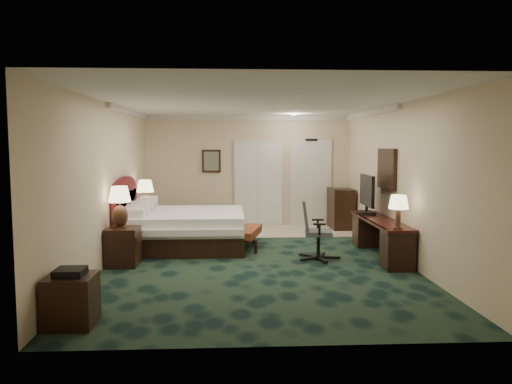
{
  "coord_description": "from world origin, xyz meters",
  "views": [
    {
      "loc": [
        -0.45,
        -8.51,
        1.99
      ],
      "look_at": [
        0.03,
        0.6,
        1.13
      ],
      "focal_mm": 35.0,
      "sensor_mm": 36.0,
      "label": 1
    }
  ],
  "objects": [
    {
      "name": "tile_patch",
      "position": [
        0.9,
        2.9,
        0.01
      ],
      "size": [
        3.2,
        1.7,
        0.01
      ],
      "primitive_type": "cube",
      "color": "#BEAFA3",
      "rests_on": "ground"
    },
    {
      "name": "wall_mirror",
      "position": [
        2.46,
        0.6,
        1.55
      ],
      "size": [
        0.05,
        0.95,
        0.75
      ],
      "primitive_type": "cube",
      "color": "white",
      "rests_on": "wall_right"
    },
    {
      "name": "headboard",
      "position": [
        -2.44,
        1.0,
        0.7
      ],
      "size": [
        0.12,
        2.0,
        1.4
      ],
      "primitive_type": null,
      "color": "#4B0E0D",
      "rests_on": "ground"
    },
    {
      "name": "desk_chair",
      "position": [
        1.08,
        -0.05,
        0.52
      ],
      "size": [
        0.67,
        0.64,
        1.05
      ],
      "primitive_type": null,
      "rotation": [
        0.0,
        0.0,
        -0.12
      ],
      "color": "#404048",
      "rests_on": "ground"
    },
    {
      "name": "side_table",
      "position": [
        -2.21,
        -3.05,
        0.28
      ],
      "size": [
        0.52,
        0.52,
        0.56
      ],
      "primitive_type": "cube",
      "color": "black",
      "rests_on": "ground"
    },
    {
      "name": "bed",
      "position": [
        -1.3,
        1.15,
        0.35
      ],
      "size": [
        2.21,
        2.05,
        0.7
      ],
      "primitive_type": "cube",
      "color": "white",
      "rests_on": "ground"
    },
    {
      "name": "entry_door",
      "position": [
        1.55,
        3.72,
        1.05
      ],
      "size": [
        1.02,
        0.06,
        2.18
      ],
      "primitive_type": "cube",
      "color": "silver",
      "rests_on": "ground"
    },
    {
      "name": "nightstand_near",
      "position": [
        -2.23,
        -0.27,
        0.32
      ],
      "size": [
        0.51,
        0.58,
        0.63
      ],
      "primitive_type": "cube",
      "color": "black",
      "rests_on": "ground"
    },
    {
      "name": "lamp_near",
      "position": [
        -2.26,
        -0.28,
        0.98
      ],
      "size": [
        0.43,
        0.43,
        0.69
      ],
      "primitive_type": null,
      "rotation": [
        0.0,
        0.0,
        -0.22
      ],
      "color": "black",
      "rests_on": "nightstand_near"
    },
    {
      "name": "minibar",
      "position": [
        2.2,
        3.2,
        0.48
      ],
      "size": [
        0.5,
        0.9,
        0.95
      ],
      "primitive_type": "cube",
      "color": "black",
      "rests_on": "ground"
    },
    {
      "name": "wall_left",
      "position": [
        -2.5,
        0.0,
        1.35
      ],
      "size": [
        0.0,
        7.5,
        2.7
      ],
      "primitive_type": "cube",
      "color": "beige",
      "rests_on": "ground"
    },
    {
      "name": "bed_bench",
      "position": [
        -0.13,
        0.98,
        0.2
      ],
      "size": [
        0.66,
        1.23,
        0.39
      ],
      "primitive_type": "cube",
      "rotation": [
        0.0,
        0.0,
        -0.23
      ],
      "color": "brown",
      "rests_on": "ground"
    },
    {
      "name": "nightstand_far",
      "position": [
        -2.26,
        2.21,
        0.28
      ],
      "size": [
        0.45,
        0.51,
        0.56
      ],
      "primitive_type": "cube",
      "color": "black",
      "rests_on": "ground"
    },
    {
      "name": "closet_doors",
      "position": [
        0.25,
        3.71,
        1.05
      ],
      "size": [
        1.2,
        0.06,
        2.1
      ],
      "primitive_type": "cube",
      "color": "silver",
      "rests_on": "ground"
    },
    {
      "name": "wall_right",
      "position": [
        2.5,
        0.0,
        1.35
      ],
      "size": [
        0.0,
        7.5,
        2.7
      ],
      "primitive_type": "cube",
      "color": "beige",
      "rests_on": "ground"
    },
    {
      "name": "crown_molding",
      "position": [
        0.0,
        0.0,
        2.65
      ],
      "size": [
        5.0,
        7.5,
        0.1
      ],
      "primitive_type": null,
      "color": "silver",
      "rests_on": "wall_back"
    },
    {
      "name": "lamp_far",
      "position": [
        -2.26,
        2.22,
        0.9
      ],
      "size": [
        0.37,
        0.37,
        0.69
      ],
      "primitive_type": null,
      "rotation": [
        0.0,
        0.0,
        0.01
      ],
      "color": "black",
      "rests_on": "nightstand_far"
    },
    {
      "name": "ceiling",
      "position": [
        0.0,
        0.0,
        2.7
      ],
      "size": [
        5.0,
        7.5,
        0.0
      ],
      "primitive_type": "cube",
      "color": "silver",
      "rests_on": "wall_back"
    },
    {
      "name": "desk",
      "position": [
        2.23,
        0.15,
        0.33
      ],
      "size": [
        0.5,
        2.32,
        0.67
      ],
      "primitive_type": "cube",
      "color": "black",
      "rests_on": "ground"
    },
    {
      "name": "desk_lamp",
      "position": [
        2.2,
        -0.85,
        0.94
      ],
      "size": [
        0.35,
        0.35,
        0.55
      ],
      "primitive_type": null,
      "rotation": [
        0.0,
        0.0,
        0.11
      ],
      "color": "black",
      "rests_on": "desk"
    },
    {
      "name": "floor",
      "position": [
        0.0,
        0.0,
        0.0
      ],
      "size": [
        5.0,
        7.5,
        0.0
      ],
      "primitive_type": "cube",
      "color": "black",
      "rests_on": "ground"
    },
    {
      "name": "wall_art",
      "position": [
        -0.9,
        3.71,
        1.6
      ],
      "size": [
        0.45,
        0.06,
        0.55
      ],
      "primitive_type": "cube",
      "color": "#4A695B",
      "rests_on": "wall_back"
    },
    {
      "name": "wall_front",
      "position": [
        0.0,
        -3.75,
        1.35
      ],
      "size": [
        5.0,
        0.0,
        2.7
      ],
      "primitive_type": "cube",
      "color": "beige",
      "rests_on": "ground"
    },
    {
      "name": "wall_back",
      "position": [
        0.0,
        3.75,
        1.35
      ],
      "size": [
        5.0,
        0.0,
        2.7
      ],
      "primitive_type": "cube",
      "color": "beige",
      "rests_on": "ground"
    },
    {
      "name": "tv",
      "position": [
        2.18,
        0.89,
        1.05
      ],
      "size": [
        0.12,
        0.97,
        0.76
      ],
      "primitive_type": "cube",
      "rotation": [
        0.0,
        0.0,
        -0.04
      ],
      "color": "black",
      "rests_on": "desk"
    }
  ]
}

